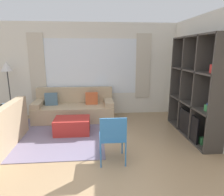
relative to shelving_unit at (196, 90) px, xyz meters
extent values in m
plane|color=#9E7F5B|center=(-2.34, -1.56, -1.06)|extent=(16.00, 16.00, 0.00)
cube|color=silver|center=(-2.34, 1.81, 0.29)|extent=(6.20, 0.07, 2.70)
cube|color=white|center=(-2.34, 1.77, 0.39)|extent=(2.75, 0.01, 1.60)
cube|color=beige|center=(-3.88, 1.76, 0.39)|extent=(0.44, 0.03, 1.90)
cube|color=beige|center=(-0.79, 1.76, 0.39)|extent=(0.44, 0.03, 1.90)
cube|color=silver|center=(0.20, 0.11, 0.29)|extent=(0.07, 4.53, 2.70)
cube|color=slate|center=(-3.38, 0.25, -1.06)|extent=(2.62, 2.39, 0.01)
cube|color=#515660|center=(0.16, 0.02, 0.05)|extent=(0.02, 1.84, 2.23)
cube|color=#3D3833|center=(-0.03, -0.90, 0.05)|extent=(0.40, 0.04, 2.23)
cube|color=#3D3833|center=(-0.03, -0.29, 0.05)|extent=(0.40, 0.04, 2.23)
cube|color=#3D3833|center=(-0.03, 0.33, 0.05)|extent=(0.40, 0.04, 2.23)
cube|color=#3D3833|center=(-0.03, 0.94, 0.05)|extent=(0.40, 0.04, 2.23)
cube|color=#3D3833|center=(-0.03, 0.02, -1.05)|extent=(0.40, 1.84, 0.04)
cube|color=#3D3833|center=(-0.03, 0.02, -0.32)|extent=(0.40, 1.84, 0.04)
cube|color=#3D3833|center=(-0.03, 0.02, 0.42)|extent=(0.40, 1.84, 0.04)
cube|color=#3D3833|center=(-0.03, 0.02, 1.15)|extent=(0.40, 1.84, 0.04)
cube|color=black|center=(-0.19, -0.15, -0.75)|extent=(0.04, 0.88, 0.55)
cube|color=black|center=(-0.17, -0.15, -1.01)|extent=(0.10, 0.24, 0.03)
cube|color=#388947|center=(-0.05, -0.57, -0.95)|extent=(0.12, 0.12, 0.15)
cube|color=#388947|center=(-0.05, -0.61, -0.24)|extent=(0.10, 0.10, 0.12)
cylinder|color=red|center=(-0.05, -0.59, -0.26)|extent=(0.09, 0.09, 0.09)
cube|color=red|center=(-0.05, -0.62, 0.52)|extent=(0.08, 0.08, 0.16)
cylinder|color=#2856A8|center=(-0.05, -0.61, 0.49)|extent=(0.06, 0.06, 0.09)
cylinder|color=#2856A8|center=(-0.05, -0.62, -0.22)|extent=(0.07, 0.07, 0.16)
cube|color=tan|center=(-2.83, 1.27, -0.85)|extent=(2.17, 0.89, 0.43)
cube|color=tan|center=(-2.83, 1.63, -0.42)|extent=(2.17, 0.18, 0.44)
cube|color=tan|center=(-3.80, 1.27, -0.57)|extent=(0.24, 0.83, 0.14)
cube|color=tan|center=(-1.87, 1.27, -0.57)|extent=(0.24, 0.83, 0.14)
cube|color=slate|center=(-3.46, 1.35, -0.47)|extent=(0.35, 0.14, 0.34)
cube|color=#C65B33|center=(-2.34, 1.35, -0.47)|extent=(0.35, 0.15, 0.34)
cube|color=tan|center=(-3.98, -0.33, -0.42)|extent=(0.18, 1.87, 0.44)
cube|color=tan|center=(-4.33, 0.48, -0.57)|extent=(0.83, 0.24, 0.14)
cube|color=tan|center=(-4.26, 0.08, -0.47)|extent=(0.16, 0.35, 0.34)
cube|color=slate|center=(-4.26, 0.17, -0.47)|extent=(0.14, 0.35, 0.34)
cube|color=#A82823|center=(-2.79, 0.31, -0.88)|extent=(0.81, 0.56, 0.37)
cylinder|color=black|center=(-4.62, 1.50, -1.05)|extent=(0.26, 0.26, 0.02)
cylinder|color=#2D2D30|center=(-4.62, 1.50, -0.37)|extent=(0.03, 0.03, 1.35)
cone|color=silver|center=(-4.62, 1.50, 0.44)|extent=(0.32, 0.32, 0.26)
cylinder|color=#3375B7|center=(-1.75, -0.74, -0.84)|extent=(0.02, 0.02, 0.44)
cylinder|color=#3375B7|center=(-2.16, -0.74, -0.84)|extent=(0.02, 0.02, 0.44)
cylinder|color=#3375B7|center=(-1.75, -1.18, -0.84)|extent=(0.02, 0.02, 0.44)
cylinder|color=#3375B7|center=(-2.16, -1.18, -0.84)|extent=(0.02, 0.02, 0.44)
cube|color=#3375B7|center=(-1.96, -0.96, -0.61)|extent=(0.44, 0.46, 0.02)
cube|color=#3375B7|center=(-1.96, -1.17, -0.40)|extent=(0.44, 0.02, 0.40)
camera|label=1|loc=(-2.23, -4.17, 0.85)|focal=32.00mm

